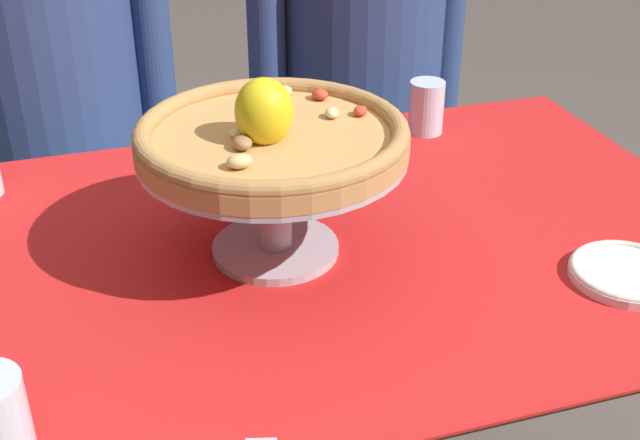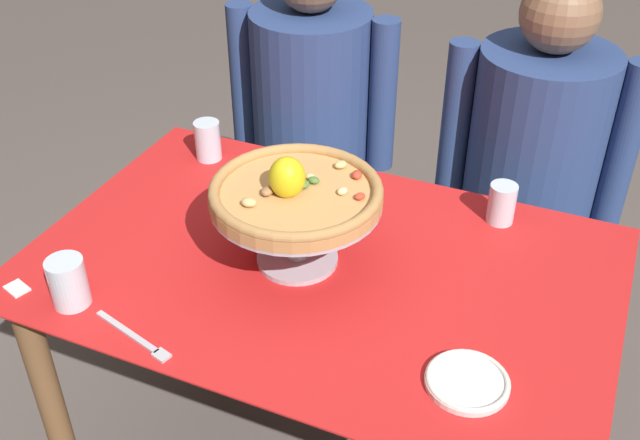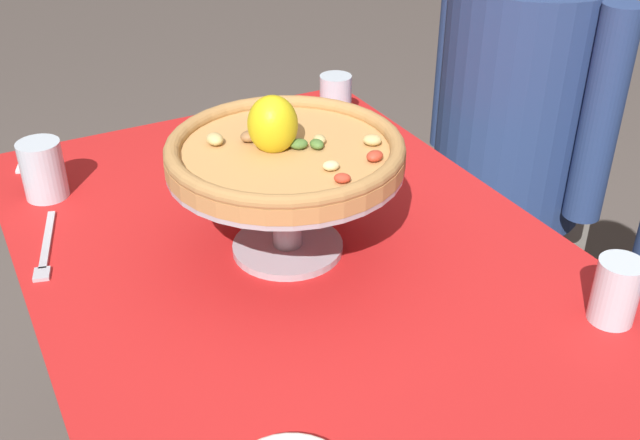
# 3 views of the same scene
# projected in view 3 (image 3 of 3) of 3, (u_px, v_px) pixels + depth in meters

# --- Properties ---
(dining_table) EXTENTS (1.25, 0.81, 0.74)m
(dining_table) POSITION_uv_depth(u_px,v_px,m) (309.00, 321.00, 1.25)
(dining_table) COLOR brown
(dining_table) RESTS_ON ground
(pizza_stand) EXTENTS (0.36, 0.36, 0.15)m
(pizza_stand) POSITION_uv_depth(u_px,v_px,m) (286.00, 192.00, 1.16)
(pizza_stand) COLOR #B7B7C1
(pizza_stand) RESTS_ON dining_table
(pizza) EXTENTS (0.36, 0.36, 0.10)m
(pizza) POSITION_uv_depth(u_px,v_px,m) (285.00, 149.00, 1.13)
(pizza) COLOR tan
(pizza) RESTS_ON pizza_stand
(water_glass_front_left) EXTENTS (0.08, 0.08, 0.10)m
(water_glass_front_left) POSITION_uv_depth(u_px,v_px,m) (44.00, 173.00, 1.34)
(water_glass_front_left) COLOR silver
(water_glass_front_left) RESTS_ON dining_table
(water_glass_back_left) EXTENTS (0.07, 0.07, 0.10)m
(water_glass_back_left) POSITION_uv_depth(u_px,v_px,m) (335.00, 102.00, 1.62)
(water_glass_back_left) COLOR silver
(water_glass_back_left) RESTS_ON dining_table
(water_glass_back_right) EXTENTS (0.06, 0.06, 0.10)m
(water_glass_back_right) POSITION_uv_depth(u_px,v_px,m) (615.00, 295.00, 1.05)
(water_glass_back_right) COLOR silver
(water_glass_back_right) RESTS_ON dining_table
(dinner_fork) EXTENTS (0.20, 0.07, 0.01)m
(dinner_fork) POSITION_uv_depth(u_px,v_px,m) (46.00, 248.00, 1.22)
(dinner_fork) COLOR #B7B7C1
(dinner_fork) RESTS_ON dining_table
(sugar_packet) EXTENTS (0.06, 0.05, 0.00)m
(sugar_packet) POSITION_uv_depth(u_px,v_px,m) (27.00, 166.00, 1.46)
(sugar_packet) COLOR white
(sugar_packet) RESTS_ON dining_table
(diner_left) EXTENTS (0.51, 0.39, 1.21)m
(diner_left) POSITION_uv_depth(u_px,v_px,m) (509.00, 163.00, 1.79)
(diner_left) COLOR gray
(diner_left) RESTS_ON ground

